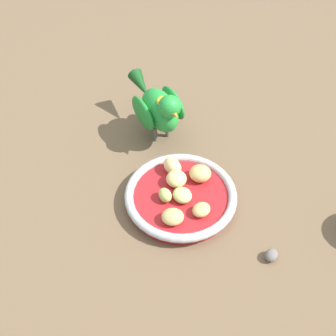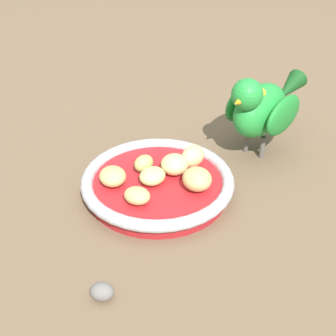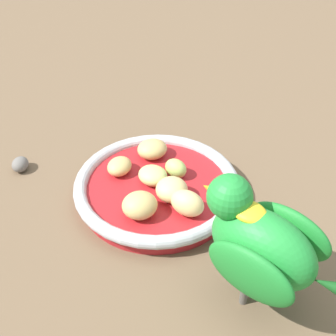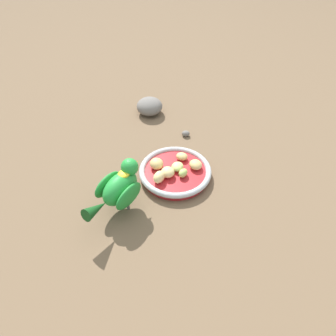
% 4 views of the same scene
% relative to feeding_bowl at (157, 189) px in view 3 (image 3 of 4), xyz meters
% --- Properties ---
extents(ground_plane, '(4.00, 4.00, 0.00)m').
position_rel_feeding_bowl_xyz_m(ground_plane, '(0.02, -0.02, -0.01)').
color(ground_plane, brown).
extents(feeding_bowl, '(0.20, 0.20, 0.03)m').
position_rel_feeding_bowl_xyz_m(feeding_bowl, '(0.00, 0.00, 0.00)').
color(feeding_bowl, '#AD1E23').
rests_on(feeding_bowl, ground_plane).
extents(apple_piece_0, '(0.04, 0.04, 0.03)m').
position_rel_feeding_bowl_xyz_m(apple_piece_0, '(-0.02, -0.01, 0.02)').
color(apple_piece_0, '#E5C67F').
rests_on(apple_piece_0, feeding_bowl).
extents(apple_piece_1, '(0.04, 0.04, 0.02)m').
position_rel_feeding_bowl_xyz_m(apple_piece_1, '(0.02, 0.05, 0.01)').
color(apple_piece_1, tan).
rests_on(apple_piece_1, feeding_bowl).
extents(apple_piece_2, '(0.05, 0.05, 0.02)m').
position_rel_feeding_bowl_xyz_m(apple_piece_2, '(0.01, 0.00, 0.02)').
color(apple_piece_2, '#C6D17A').
rests_on(apple_piece_2, feeding_bowl).
extents(apple_piece_3, '(0.05, 0.05, 0.03)m').
position_rel_feeding_bowl_xyz_m(apple_piece_3, '(-0.05, 0.02, 0.02)').
color(apple_piece_3, tan).
rests_on(apple_piece_3, feeding_bowl).
extents(apple_piece_4, '(0.04, 0.05, 0.03)m').
position_rel_feeding_bowl_xyz_m(apple_piece_4, '(-0.05, -0.03, 0.02)').
color(apple_piece_4, '#E5C67F').
rests_on(apple_piece_4, feeding_bowl).
extents(apple_piece_5, '(0.04, 0.05, 0.02)m').
position_rel_feeding_bowl_xyz_m(apple_piece_5, '(0.06, 0.01, 0.02)').
color(apple_piece_5, tan).
rests_on(apple_piece_5, feeding_bowl).
extents(apple_piece_6, '(0.03, 0.04, 0.02)m').
position_rel_feeding_bowl_xyz_m(apple_piece_6, '(0.02, -0.02, 0.02)').
color(apple_piece_6, '#B2CC66').
rests_on(apple_piece_6, feeding_bowl).
extents(parrot, '(0.14, 0.16, 0.13)m').
position_rel_feeding_bowl_xyz_m(parrot, '(-0.14, -0.10, 0.06)').
color(parrot, '#59544C').
rests_on(parrot, ground_plane).
extents(pebble_0, '(0.03, 0.02, 0.02)m').
position_rel_feeding_bowl_xyz_m(pebble_0, '(0.05, 0.17, -0.01)').
color(pebble_0, slate).
rests_on(pebble_0, ground_plane).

